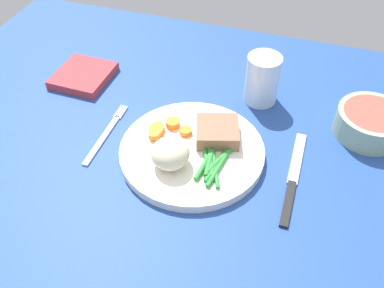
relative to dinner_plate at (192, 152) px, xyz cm
name	(u,v)px	position (x,y,z in cm)	size (l,w,h in cm)	color
dining_table	(203,168)	(2.41, -1.50, -1.80)	(120.00, 90.00, 2.00)	#234793
dinner_plate	(192,152)	(0.00, 0.00, 0.00)	(24.50, 24.50, 1.60)	white
meat_portion	(217,132)	(3.31, 3.86, 2.09)	(7.16, 6.96, 2.59)	#936047
mashed_potatoes	(170,154)	(-2.21, -4.41, 3.16)	(6.24, 6.26, 4.72)	beige
carrot_slices	(165,129)	(-5.81, 2.40, 1.35)	(7.29, 6.16, 1.26)	orange
green_beans	(212,163)	(4.26, -2.56, 1.19)	(6.54, 10.44, 0.90)	#2D8C38
fork	(105,135)	(-16.20, -0.26, -0.60)	(1.44, 16.60, 0.40)	silver
knife	(293,179)	(17.20, -0.29, -0.60)	(1.70, 20.50, 0.64)	black
water_glass	(262,82)	(7.95, 18.45, 3.27)	(6.41, 6.41, 9.60)	silver
salad_bowl	(371,122)	(28.22, 14.89, 1.87)	(12.09, 12.09, 4.73)	#99B28C
napkin	(83,75)	(-28.03, 13.88, 0.05)	(10.66, 11.26, 1.70)	#B2383D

